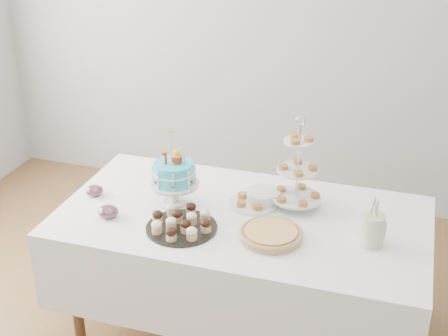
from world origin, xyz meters
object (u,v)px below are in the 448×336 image
(cupcake_tray, at_px, (181,222))
(jam_bowl_b, at_px, (95,191))
(pie, at_px, (271,234))
(utensil_pitcher, at_px, (373,229))
(pastry_plate, at_px, (253,201))
(tiered_stand, at_px, (298,171))
(plate_stack, at_px, (263,197))
(birthday_cake, at_px, (174,185))
(jam_bowl_a, at_px, (108,212))
(table, at_px, (242,252))

(cupcake_tray, relative_size, jam_bowl_b, 3.75)
(cupcake_tray, distance_m, pie, 0.45)
(pie, height_order, jam_bowl_b, jam_bowl_b)
(utensil_pitcher, bearing_deg, pastry_plate, 168.10)
(tiered_stand, relative_size, plate_stack, 2.84)
(jam_bowl_b, bearing_deg, cupcake_tray, -17.89)
(cupcake_tray, height_order, plate_stack, cupcake_tray)
(jam_bowl_b, bearing_deg, plate_stack, 12.15)
(plate_stack, distance_m, pastry_plate, 0.06)
(pastry_plate, height_order, utensil_pitcher, utensil_pitcher)
(birthday_cake, xyz_separation_m, plate_stack, (0.45, 0.15, -0.08))
(pie, distance_m, plate_stack, 0.37)
(pie, height_order, jam_bowl_a, jam_bowl_a)
(birthday_cake, height_order, pie, birthday_cake)
(pie, bearing_deg, jam_bowl_a, -176.87)
(jam_bowl_b, bearing_deg, tiered_stand, 10.69)
(pie, height_order, utensil_pitcher, utensil_pitcher)
(jam_bowl_a, xyz_separation_m, jam_bowl_b, (-0.18, 0.19, -0.00))
(birthday_cake, distance_m, utensil_pitcher, 1.06)
(jam_bowl_a, height_order, jam_bowl_b, jam_bowl_a)
(birthday_cake, height_order, utensil_pitcher, birthday_cake)
(pastry_plate, bearing_deg, cupcake_tray, -128.13)
(pie, relative_size, jam_bowl_b, 3.25)
(birthday_cake, height_order, tiered_stand, tiered_stand)
(pie, distance_m, pastry_plate, 0.36)
(utensil_pitcher, bearing_deg, table, 179.34)
(plate_stack, height_order, utensil_pitcher, utensil_pitcher)
(cupcake_tray, xyz_separation_m, plate_stack, (0.32, 0.39, -0.00))
(table, xyz_separation_m, plate_stack, (0.07, 0.16, 0.26))
(table, relative_size, pastry_plate, 7.16)
(cupcake_tray, bearing_deg, pastry_plate, 51.87)
(pie, bearing_deg, table, 137.65)
(cupcake_tray, relative_size, utensil_pitcher, 1.46)
(plate_stack, bearing_deg, pastry_plate, -144.39)
(table, relative_size, jam_bowl_b, 19.95)
(plate_stack, bearing_deg, table, -113.48)
(table, xyz_separation_m, jam_bowl_a, (-0.66, -0.23, 0.26))
(tiered_stand, relative_size, pastry_plate, 1.93)
(cupcake_tray, height_order, utensil_pitcher, utensil_pitcher)
(birthday_cake, bearing_deg, cupcake_tray, -81.03)
(birthday_cake, bearing_deg, tiered_stand, -5.56)
(tiered_stand, bearing_deg, cupcake_tray, -141.70)
(table, relative_size, plate_stack, 10.55)
(tiered_stand, height_order, plate_stack, tiered_stand)
(jam_bowl_a, bearing_deg, jam_bowl_b, 133.46)
(birthday_cake, relative_size, pie, 1.32)
(pastry_plate, bearing_deg, utensil_pitcher, -18.49)
(birthday_cake, distance_m, tiered_stand, 0.66)
(table, height_order, birthday_cake, birthday_cake)
(cupcake_tray, relative_size, jam_bowl_a, 3.37)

